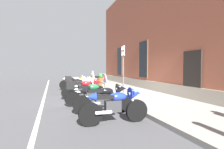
{
  "coord_description": "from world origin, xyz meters",
  "views": [
    {
      "loc": [
        9.17,
        -2.77,
        1.57
      ],
      "look_at": [
        -1.08,
        0.48,
        1.15
      ],
      "focal_mm": 30.16,
      "sensor_mm": 36.0,
      "label": 1
    }
  ],
  "objects_px": {
    "motorcycle_white_sport": "(76,82)",
    "motorcycle_blue_sport": "(117,104)",
    "motorcycle_silver_touring": "(81,85)",
    "parking_sign": "(123,64)",
    "motorcycle_yellow_naked": "(80,84)",
    "barrel_planter": "(101,81)",
    "motorcycle_green_touring": "(88,92)",
    "motorcycle_black_sport": "(105,97)",
    "motorcycle_red_sport": "(85,88)"
  },
  "relations": [
    {
      "from": "motorcycle_silver_touring",
      "to": "motorcycle_blue_sport",
      "type": "height_order",
      "value": "motorcycle_silver_touring"
    },
    {
      "from": "motorcycle_black_sport",
      "to": "motorcycle_red_sport",
      "type": "bearing_deg",
      "value": -176.59
    },
    {
      "from": "motorcycle_yellow_naked",
      "to": "motorcycle_silver_touring",
      "type": "bearing_deg",
      "value": -7.11
    },
    {
      "from": "motorcycle_silver_touring",
      "to": "parking_sign",
      "type": "bearing_deg",
      "value": 33.35
    },
    {
      "from": "motorcycle_white_sport",
      "to": "barrel_planter",
      "type": "xyz_separation_m",
      "value": [
        0.48,
        1.72,
        0.05
      ]
    },
    {
      "from": "motorcycle_silver_touring",
      "to": "barrel_planter",
      "type": "distance_m",
      "value": 2.96
    },
    {
      "from": "motorcycle_red_sport",
      "to": "parking_sign",
      "type": "xyz_separation_m",
      "value": [
        1.12,
        1.58,
        1.16
      ]
    },
    {
      "from": "motorcycle_red_sport",
      "to": "parking_sign",
      "type": "distance_m",
      "value": 2.26
    },
    {
      "from": "motorcycle_white_sport",
      "to": "motorcycle_red_sport",
      "type": "bearing_deg",
      "value": -0.37
    },
    {
      "from": "motorcycle_yellow_naked",
      "to": "motorcycle_silver_touring",
      "type": "xyz_separation_m",
      "value": [
        1.41,
        -0.18,
        0.09
      ]
    },
    {
      "from": "motorcycle_silver_touring",
      "to": "motorcycle_green_touring",
      "type": "relative_size",
      "value": 0.95
    },
    {
      "from": "motorcycle_white_sport",
      "to": "motorcycle_silver_touring",
      "type": "xyz_separation_m",
      "value": [
        2.85,
        -0.06,
        0.02
      ]
    },
    {
      "from": "motorcycle_white_sport",
      "to": "motorcycle_red_sport",
      "type": "relative_size",
      "value": 0.99
    },
    {
      "from": "motorcycle_white_sport",
      "to": "barrel_planter",
      "type": "relative_size",
      "value": 2.04
    },
    {
      "from": "motorcycle_yellow_naked",
      "to": "motorcycle_silver_touring",
      "type": "height_order",
      "value": "motorcycle_silver_touring"
    },
    {
      "from": "motorcycle_white_sport",
      "to": "motorcycle_silver_touring",
      "type": "distance_m",
      "value": 2.85
    },
    {
      "from": "motorcycle_blue_sport",
      "to": "barrel_planter",
      "type": "relative_size",
      "value": 1.93
    },
    {
      "from": "motorcycle_white_sport",
      "to": "motorcycle_yellow_naked",
      "type": "bearing_deg",
      "value": 4.66
    },
    {
      "from": "motorcycle_red_sport",
      "to": "motorcycle_green_touring",
      "type": "height_order",
      "value": "motorcycle_green_touring"
    },
    {
      "from": "motorcycle_white_sport",
      "to": "motorcycle_yellow_naked",
      "type": "xyz_separation_m",
      "value": [
        1.44,
        0.12,
        -0.07
      ]
    },
    {
      "from": "parking_sign",
      "to": "motorcycle_black_sport",
      "type": "bearing_deg",
      "value": -36.0
    },
    {
      "from": "motorcycle_blue_sport",
      "to": "motorcycle_white_sport",
      "type": "bearing_deg",
      "value": -179.1
    },
    {
      "from": "motorcycle_black_sport",
      "to": "parking_sign",
      "type": "distance_m",
      "value": 2.65
    },
    {
      "from": "motorcycle_green_touring",
      "to": "barrel_planter",
      "type": "height_order",
      "value": "motorcycle_green_touring"
    },
    {
      "from": "motorcycle_green_touring",
      "to": "barrel_planter",
      "type": "xyz_separation_m",
      "value": [
        -5.31,
        1.9,
        0.06
      ]
    },
    {
      "from": "motorcycle_white_sport",
      "to": "motorcycle_blue_sport",
      "type": "distance_m",
      "value": 8.53
    },
    {
      "from": "motorcycle_silver_touring",
      "to": "motorcycle_black_sport",
      "type": "height_order",
      "value": "motorcycle_silver_touring"
    },
    {
      "from": "motorcycle_green_touring",
      "to": "parking_sign",
      "type": "height_order",
      "value": "parking_sign"
    },
    {
      "from": "motorcycle_green_touring",
      "to": "motorcycle_black_sport",
      "type": "xyz_separation_m",
      "value": [
        1.43,
        0.34,
        0.01
      ]
    },
    {
      "from": "motorcycle_blue_sport",
      "to": "motorcycle_yellow_naked",
      "type": "bearing_deg",
      "value": -179.86
    },
    {
      "from": "motorcycle_silver_touring",
      "to": "parking_sign",
      "type": "distance_m",
      "value": 3.15
    },
    {
      "from": "motorcycle_yellow_naked",
      "to": "motorcycle_green_touring",
      "type": "bearing_deg",
      "value": -3.98
    },
    {
      "from": "motorcycle_black_sport",
      "to": "motorcycle_blue_sport",
      "type": "distance_m",
      "value": 1.3
    },
    {
      "from": "motorcycle_white_sport",
      "to": "motorcycle_green_touring",
      "type": "xyz_separation_m",
      "value": [
        5.79,
        -0.19,
        -0.0
      ]
    },
    {
      "from": "motorcycle_silver_touring",
      "to": "motorcycle_blue_sport",
      "type": "distance_m",
      "value": 5.68
    },
    {
      "from": "motorcycle_yellow_naked",
      "to": "barrel_planter",
      "type": "bearing_deg",
      "value": 120.79
    },
    {
      "from": "motorcycle_black_sport",
      "to": "motorcycle_silver_touring",
      "type": "bearing_deg",
      "value": -177.2
    },
    {
      "from": "barrel_planter",
      "to": "motorcycle_green_touring",
      "type": "bearing_deg",
      "value": -19.72
    },
    {
      "from": "motorcycle_silver_touring",
      "to": "barrel_planter",
      "type": "bearing_deg",
      "value": 143.11
    },
    {
      "from": "motorcycle_blue_sport",
      "to": "barrel_planter",
      "type": "xyz_separation_m",
      "value": [
        -8.04,
        1.58,
        0.05
      ]
    },
    {
      "from": "motorcycle_red_sport",
      "to": "motorcycle_black_sport",
      "type": "distance_m",
      "value": 3.05
    },
    {
      "from": "motorcycle_yellow_naked",
      "to": "barrel_planter",
      "type": "relative_size",
      "value": 1.96
    },
    {
      "from": "motorcycle_silver_touring",
      "to": "motorcycle_red_sport",
      "type": "bearing_deg",
      "value": 1.4
    },
    {
      "from": "motorcycle_silver_touring",
      "to": "motorcycle_black_sport",
      "type": "relative_size",
      "value": 0.98
    },
    {
      "from": "motorcycle_silver_touring",
      "to": "motorcycle_white_sport",
      "type": "bearing_deg",
      "value": 178.81
    },
    {
      "from": "motorcycle_white_sport",
      "to": "motorcycle_silver_touring",
      "type": "height_order",
      "value": "motorcycle_silver_touring"
    },
    {
      "from": "motorcycle_green_touring",
      "to": "parking_sign",
      "type": "xyz_separation_m",
      "value": [
        -0.49,
        1.74,
        1.17
      ]
    },
    {
      "from": "motorcycle_white_sport",
      "to": "motorcycle_black_sport",
      "type": "height_order",
      "value": "motorcycle_black_sport"
    },
    {
      "from": "parking_sign",
      "to": "barrel_planter",
      "type": "distance_m",
      "value": 4.95
    },
    {
      "from": "motorcycle_silver_touring",
      "to": "barrel_planter",
      "type": "xyz_separation_m",
      "value": [
        -2.37,
        1.78,
        0.03
      ]
    }
  ]
}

